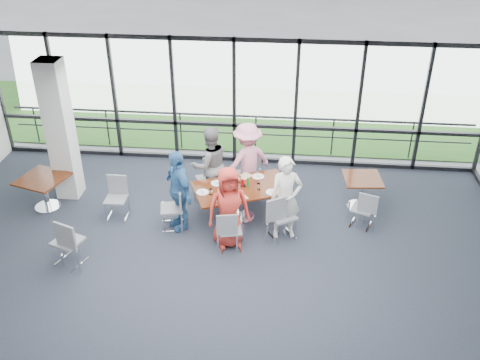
# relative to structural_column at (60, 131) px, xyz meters

# --- Properties ---
(floor) EXTENTS (12.00, 10.00, 0.02)m
(floor) POSITION_rel_structural_column_xyz_m (3.60, -3.00, -1.61)
(floor) COLOR #212632
(floor) RESTS_ON ground
(ceiling) EXTENTS (12.00, 10.00, 0.04)m
(ceiling) POSITION_rel_structural_column_xyz_m (3.60, -3.00, 1.60)
(ceiling) COLOR white
(ceiling) RESTS_ON ground
(curtain_wall_back) EXTENTS (12.00, 0.10, 3.20)m
(curtain_wall_back) POSITION_rel_structural_column_xyz_m (3.60, 2.00, 0.00)
(curtain_wall_back) COLOR white
(curtain_wall_back) RESTS_ON ground
(structural_column) EXTENTS (0.50, 0.50, 3.20)m
(structural_column) POSITION_rel_structural_column_xyz_m (0.00, 0.00, 0.00)
(structural_column) COLOR silver
(structural_column) RESTS_ON ground
(apron) EXTENTS (80.00, 70.00, 0.02)m
(apron) POSITION_rel_structural_column_xyz_m (3.60, 7.00, -1.62)
(apron) COLOR slate
(apron) RESTS_ON ground
(grass_strip) EXTENTS (80.00, 5.00, 0.01)m
(grass_strip) POSITION_rel_structural_column_xyz_m (3.60, 5.00, -1.59)
(grass_strip) COLOR #26601C
(grass_strip) RESTS_ON ground
(guard_rail) EXTENTS (12.00, 0.06, 0.06)m
(guard_rail) POSITION_rel_structural_column_xyz_m (3.60, 2.60, -1.10)
(guard_rail) COLOR #2D2D33
(guard_rail) RESTS_ON ground
(main_table) EXTENTS (2.23, 1.75, 0.75)m
(main_table) POSITION_rel_structural_column_xyz_m (4.02, -0.57, -0.97)
(main_table) COLOR #3B1C0D
(main_table) RESTS_ON ground
(side_table_left) EXTENTS (1.16, 1.16, 0.75)m
(side_table_left) POSITION_rel_structural_column_xyz_m (-0.32, -0.61, -0.96)
(side_table_left) COLOR #3B1C0D
(side_table_left) RESTS_ON ground
(side_table_right) EXTENTS (0.87, 0.87, 0.75)m
(side_table_right) POSITION_rel_structural_column_xyz_m (6.60, 0.07, -0.98)
(side_table_right) COLOR #3B1C0D
(side_table_right) RESTS_ON ground
(diner_near_left) EXTENTS (0.97, 0.79, 1.71)m
(diner_near_left) POSITION_rel_structural_column_xyz_m (3.86, -1.53, -0.74)
(diner_near_left) COLOR red
(diner_near_left) RESTS_ON ground
(diner_near_right) EXTENTS (0.74, 0.61, 1.78)m
(diner_near_right) POSITION_rel_structural_column_xyz_m (4.96, -1.13, -0.71)
(diner_near_right) COLOR silver
(diner_near_right) RESTS_ON ground
(diner_far_left) EXTENTS (1.02, 0.89, 1.79)m
(diner_far_left) POSITION_rel_structural_column_xyz_m (3.26, 0.08, -0.70)
(diner_far_left) COLOR slate
(diner_far_left) RESTS_ON ground
(diner_far_right) EXTENTS (1.28, 1.15, 1.78)m
(diner_far_right) POSITION_rel_structural_column_xyz_m (4.07, 0.36, -0.71)
(diner_far_right) COLOR pink
(diner_far_right) RESTS_ON ground
(diner_end) EXTENTS (1.07, 1.17, 1.77)m
(diner_end) POSITION_rel_structural_column_xyz_m (2.78, -1.03, -0.71)
(diner_end) COLOR #33689E
(diner_end) RESTS_ON ground
(chair_main_nl) EXTENTS (0.51, 0.51, 0.88)m
(chair_main_nl) POSITION_rel_structural_column_xyz_m (3.91, -1.68, -1.16)
(chair_main_nl) COLOR gray
(chair_main_nl) RESTS_ON ground
(chair_main_nr) EXTENTS (0.66, 0.66, 0.99)m
(chair_main_nr) POSITION_rel_structural_column_xyz_m (4.91, -1.19, -1.11)
(chair_main_nr) COLOR gray
(chair_main_nr) RESTS_ON ground
(chair_main_fl) EXTENTS (0.59, 0.59, 0.91)m
(chair_main_fl) POSITION_rel_structural_column_xyz_m (3.17, 0.20, -1.15)
(chair_main_fl) COLOR gray
(chair_main_fl) RESTS_ON ground
(chair_main_fr) EXTENTS (0.63, 0.63, 0.94)m
(chair_main_fr) POSITION_rel_structural_column_xyz_m (4.05, 0.49, -1.13)
(chair_main_fr) COLOR gray
(chair_main_fr) RESTS_ON ground
(chair_main_end) EXTENTS (0.54, 0.54, 0.93)m
(chair_main_end) POSITION_rel_structural_column_xyz_m (2.62, -1.08, -1.13)
(chair_main_end) COLOR gray
(chair_main_end) RESTS_ON ground
(chair_spare_la) EXTENTS (0.63, 0.63, 1.00)m
(chair_spare_la) POSITION_rel_structural_column_xyz_m (0.92, -2.43, -1.10)
(chair_spare_la) COLOR gray
(chair_spare_la) RESTS_ON ground
(chair_spare_lb) EXTENTS (0.44, 0.44, 0.90)m
(chair_spare_lb) POSITION_rel_structural_column_xyz_m (1.36, -0.83, -1.15)
(chair_spare_lb) COLOR gray
(chair_spare_lb) RESTS_ON ground
(chair_spare_r) EXTENTS (0.54, 0.54, 0.86)m
(chair_spare_r) POSITION_rel_structural_column_xyz_m (6.56, -0.65, -1.17)
(chair_spare_r) COLOR gray
(chair_spare_r) RESTS_ON ground
(plate_nl) EXTENTS (0.28, 0.28, 0.01)m
(plate_nl) POSITION_rel_structural_column_xyz_m (3.64, -1.06, -0.84)
(plate_nl) COLOR white
(plate_nl) RESTS_ON main_table
(plate_nr) EXTENTS (0.26, 0.26, 0.01)m
(plate_nr) POSITION_rel_structural_column_xyz_m (4.67, -0.72, -0.84)
(plate_nr) COLOR white
(plate_nr) RESTS_ON main_table
(plate_fl) EXTENTS (0.26, 0.26, 0.01)m
(plate_fl) POSITION_rel_structural_column_xyz_m (3.49, -0.47, -0.84)
(plate_fl) COLOR white
(plate_fl) RESTS_ON main_table
(plate_fr) EXTENTS (0.27, 0.27, 0.01)m
(plate_fr) POSITION_rel_structural_column_xyz_m (4.34, -0.10, -0.84)
(plate_fr) COLOR white
(plate_fr) RESTS_ON main_table
(plate_end) EXTENTS (0.26, 0.26, 0.01)m
(plate_end) POSITION_rel_structural_column_xyz_m (3.24, -0.86, -0.84)
(plate_end) COLOR white
(plate_end) RESTS_ON main_table
(tumbler_a) EXTENTS (0.07, 0.07, 0.14)m
(tumbler_a) POSITION_rel_structural_column_xyz_m (3.95, -0.89, -0.78)
(tumbler_a) COLOR white
(tumbler_a) RESTS_ON main_table
(tumbler_b) EXTENTS (0.07, 0.07, 0.14)m
(tumbler_b) POSITION_rel_structural_column_xyz_m (4.39, -0.62, -0.78)
(tumbler_b) COLOR white
(tumbler_b) RESTS_ON main_table
(tumbler_c) EXTENTS (0.08, 0.08, 0.15)m
(tumbler_c) POSITION_rel_structural_column_xyz_m (3.96, -0.38, -0.77)
(tumbler_c) COLOR white
(tumbler_c) RESTS_ON main_table
(tumbler_d) EXTENTS (0.07, 0.07, 0.13)m
(tumbler_d) POSITION_rel_structural_column_xyz_m (3.43, -0.93, -0.78)
(tumbler_d) COLOR white
(tumbler_d) RESTS_ON main_table
(menu_a) EXTENTS (0.34, 0.33, 0.00)m
(menu_a) POSITION_rel_structural_column_xyz_m (4.05, -1.00, -0.85)
(menu_a) COLOR beige
(menu_a) RESTS_ON main_table
(menu_b) EXTENTS (0.36, 0.31, 0.00)m
(menu_b) POSITION_rel_structural_column_xyz_m (4.91, -0.51, -0.85)
(menu_b) COLOR beige
(menu_b) RESTS_ON main_table
(menu_c) EXTENTS (0.38, 0.40, 0.00)m
(menu_c) POSITION_rel_structural_column_xyz_m (4.04, -0.11, -0.85)
(menu_c) COLOR beige
(menu_c) RESTS_ON main_table
(condiment_caddy) EXTENTS (0.10, 0.07, 0.04)m
(condiment_caddy) POSITION_rel_structural_column_xyz_m (4.05, -0.53, -0.83)
(condiment_caddy) COLOR black
(condiment_caddy) RESTS_ON main_table
(ketchup_bottle) EXTENTS (0.06, 0.06, 0.18)m
(ketchup_bottle) POSITION_rel_structural_column_xyz_m (4.04, -0.55, -0.76)
(ketchup_bottle) COLOR #A4000B
(ketchup_bottle) RESTS_ON main_table
(green_bottle) EXTENTS (0.05, 0.05, 0.20)m
(green_bottle) POSITION_rel_structural_column_xyz_m (4.16, -0.52, -0.75)
(green_bottle) COLOR #1A7A1D
(green_bottle) RESTS_ON main_table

